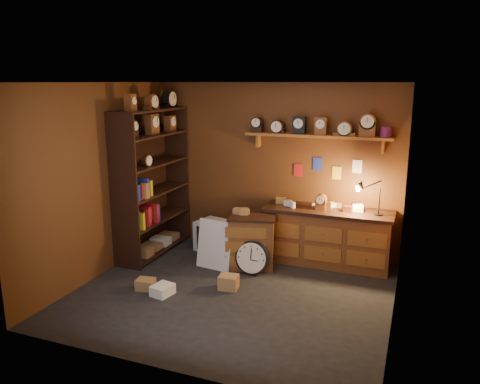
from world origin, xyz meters
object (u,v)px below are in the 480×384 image
(shelving_unit, at_px, (151,176))
(workbench, at_px, (327,234))
(low_cabinet, at_px, (252,238))
(big_round_clock, at_px, (252,258))

(shelving_unit, bearing_deg, workbench, 10.25)
(low_cabinet, bearing_deg, shelving_unit, 164.61)
(low_cabinet, bearing_deg, workbench, 10.82)
(shelving_unit, distance_m, workbench, 2.89)
(low_cabinet, relative_size, big_round_clock, 1.75)
(shelving_unit, distance_m, big_round_clock, 2.10)
(shelving_unit, relative_size, workbench, 1.35)
(workbench, relative_size, big_round_clock, 3.82)
(workbench, height_order, low_cabinet, workbench)
(workbench, relative_size, low_cabinet, 2.18)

